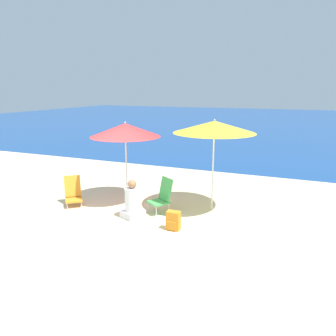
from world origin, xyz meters
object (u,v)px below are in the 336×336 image
object	(u,v)px
beach_chair_green	(162,195)
person_seated_near	(133,202)
beach_umbrella_red	(125,130)
beach_chair_orange	(73,192)
beach_umbrella_yellow	(214,127)
backpack_orange	(173,221)

from	to	relation	value
beach_chair_green	person_seated_near	world-z (taller)	person_seated_near
beach_umbrella_red	beach_chair_orange	size ratio (longest dim) A/B	2.92
beach_umbrella_red	person_seated_near	distance (m)	1.94
beach_umbrella_yellow	beach_chair_green	bearing A→B (deg)	-149.84
beach_umbrella_red	beach_chair_orange	xyz separation A→B (m)	(-1.19, -0.75, -1.61)
person_seated_near	beach_umbrella_red	bearing A→B (deg)	148.62
beach_umbrella_red	backpack_orange	xyz separation A→B (m)	(1.83, -1.24, -1.73)
beach_chair_green	backpack_orange	distance (m)	1.09
beach_umbrella_red	person_seated_near	size ratio (longest dim) A/B	2.34
beach_umbrella_yellow	backpack_orange	xyz separation A→B (m)	(-0.45, -1.49, -1.88)
beach_chair_orange	person_seated_near	xyz separation A→B (m)	(1.87, -0.19, 0.05)
backpack_orange	beach_chair_green	bearing A→B (deg)	125.95
beach_umbrella_red	person_seated_near	world-z (taller)	beach_umbrella_red
beach_umbrella_yellow	beach_chair_green	distance (m)	2.07
beach_umbrella_red	beach_chair_orange	world-z (taller)	beach_umbrella_red
beach_umbrella_yellow	beach_chair_green	xyz separation A→B (m)	(-1.08, -0.63, -1.65)
beach_chair_green	beach_chair_orange	xyz separation A→B (m)	(-2.39, -0.38, -0.11)
person_seated_near	backpack_orange	world-z (taller)	person_seated_near
beach_chair_orange	backpack_orange	distance (m)	3.06
beach_chair_green	person_seated_near	xyz separation A→B (m)	(-0.52, -0.57, -0.07)
beach_umbrella_red	beach_umbrella_yellow	distance (m)	2.30
beach_umbrella_yellow	beach_chair_green	size ratio (longest dim) A/B	2.66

